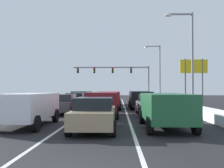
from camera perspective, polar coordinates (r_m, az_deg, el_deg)
name	(u,v)px	position (r m, az deg, el deg)	size (l,w,h in m)	color
ground_plane	(106,111)	(21.28, -1.39, -6.32)	(120.00, 120.00, 0.00)	black
lane_stripe_between_right_lane_and_center_lane	(125,108)	(25.34, 2.94, -5.49)	(0.14, 45.02, 0.01)	silver
lane_stripe_between_center_lane_and_left_lane	(91,108)	(25.48, -4.76, -5.47)	(0.14, 45.02, 0.01)	silver
snow_bank_right_shoulder	(177,105)	(26.00, 14.74, -4.75)	(1.57, 45.02, 0.55)	white
snow_bank_left_shoulder	(40,105)	(26.56, -16.24, -4.68)	(1.93, 45.02, 0.53)	white
suv_green_right_lane_nearest	(165,107)	(12.28, 12.10, -5.24)	(2.16, 4.90, 1.67)	#1E5633
sedan_gray_right_lane_second	(151,105)	(18.05, 8.90, -4.77)	(2.00, 4.50, 1.51)	slate
suv_black_right_lane_third	(140,98)	(24.28, 6.50, -3.28)	(2.16, 4.90, 1.67)	black
suv_navy_right_lane_fourth	(139,96)	(31.32, 6.16, -2.83)	(2.16, 4.90, 1.67)	navy
sedan_tan_center_lane_nearest	(94,114)	(11.49, -4.05, -6.80)	(2.00, 4.50, 1.51)	#937F60
suv_maroon_center_lane_second	(103,102)	(17.17, -2.09, -4.13)	(2.16, 4.90, 1.67)	maroon
suv_red_center_lane_third	(109,98)	(23.70, -0.58, -3.34)	(2.16, 4.90, 1.67)	maroon
suv_silver_center_lane_fourth	(111,97)	(29.64, -0.22, -2.92)	(2.16, 4.90, 1.67)	#B7BABF
suv_white_left_lane_nearest	(29,106)	(13.40, -18.61, -4.87)	(2.16, 4.90, 1.67)	silver
sedan_charcoal_left_lane_second	(63,104)	(19.60, -11.08, -4.49)	(2.00, 4.50, 1.51)	#38383D
sedan_green_left_lane_third	(76,100)	(25.56, -8.30, -3.74)	(2.00, 4.50, 1.51)	#1E5633
suv_gray_left_lane_fourth	(82,96)	(31.36, -6.90, -2.82)	(2.16, 4.90, 1.67)	slate
traffic_light_gantry	(120,73)	(45.81, 1.80, 2.51)	(14.00, 0.47, 6.20)	slate
street_lamp_right_near	(189,52)	(24.37, 17.20, 7.02)	(2.66, 0.36, 9.07)	gray
street_lamp_right_mid	(158,68)	(40.22, 10.45, 3.61)	(2.66, 0.36, 8.91)	gray
roadside_sign_right	(194,71)	(30.77, 18.25, 2.80)	(3.20, 0.16, 5.50)	#59595B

